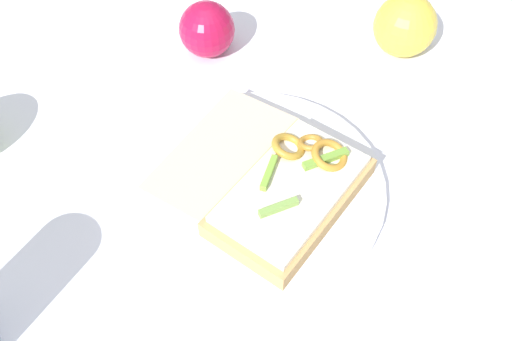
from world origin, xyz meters
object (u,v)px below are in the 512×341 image
bread_slice_side (223,157)px  apple_1 (207,29)px  plate (256,186)px  apple_0 (405,26)px  sandwich (292,192)px

bread_slice_side → apple_1: size_ratio=2.36×
plate → apple_0: 0.29m
sandwich → apple_0: bearing=-174.8°
bread_slice_side → apple_1: bearing=-140.0°
apple_0 → apple_1: (0.24, 0.05, -0.00)m
apple_0 → plate: bearing=61.5°
bread_slice_side → apple_0: apple_0 is taller
plate → apple_1: size_ratio=3.82×
plate → sandwich: bearing=158.1°
apple_1 → apple_0: bearing=-168.4°
sandwich → apple_0: 0.29m
sandwich → apple_1: apple_1 is taller
apple_1 → sandwich: bearing=122.8°
plate → sandwich: 0.05m
plate → sandwich: sandwich is taller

